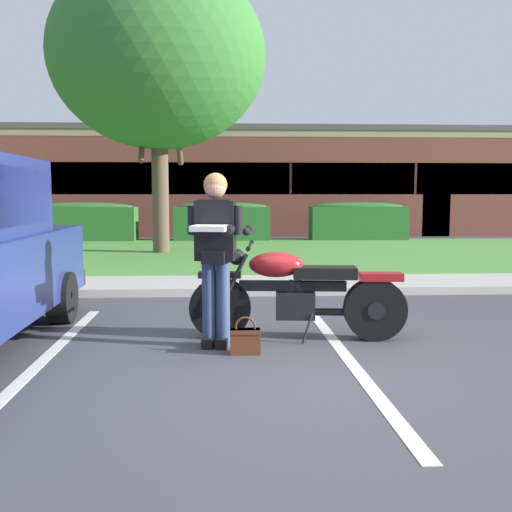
% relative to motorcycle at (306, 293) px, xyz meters
% --- Properties ---
extents(ground_plane, '(140.00, 140.00, 0.00)m').
position_rel_motorcycle_xyz_m(ground_plane, '(-0.28, -0.86, -0.48)').
color(ground_plane, '#424247').
extents(curb_strip, '(60.00, 0.20, 0.12)m').
position_rel_motorcycle_xyz_m(curb_strip, '(-0.28, 2.64, -0.42)').
color(curb_strip, '#B7B2A8').
rests_on(curb_strip, ground).
extents(concrete_walk, '(60.00, 1.50, 0.08)m').
position_rel_motorcycle_xyz_m(concrete_walk, '(-0.28, 3.49, -0.44)').
color(concrete_walk, '#B7B2A8').
rests_on(concrete_walk, ground).
extents(grass_lawn, '(60.00, 8.38, 0.06)m').
position_rel_motorcycle_xyz_m(grass_lawn, '(-0.28, 8.43, -0.45)').
color(grass_lawn, '#518E3D').
rests_on(grass_lawn, ground).
extents(stall_stripe_0, '(0.19, 4.40, 0.01)m').
position_rel_motorcycle_xyz_m(stall_stripe_0, '(-2.48, -0.66, -0.48)').
color(stall_stripe_0, silver).
rests_on(stall_stripe_0, ground).
extents(stall_stripe_1, '(0.19, 4.40, 0.01)m').
position_rel_motorcycle_xyz_m(stall_stripe_1, '(0.29, -0.66, -0.48)').
color(stall_stripe_1, silver).
rests_on(stall_stripe_1, ground).
extents(motorcycle, '(2.24, 0.82, 1.18)m').
position_rel_motorcycle_xyz_m(motorcycle, '(0.00, 0.00, 0.00)').
color(motorcycle, black).
rests_on(motorcycle, ground).
extents(rider_person, '(0.53, 0.62, 1.70)m').
position_rel_motorcycle_xyz_m(rider_person, '(-0.93, -0.27, 0.53)').
color(rider_person, black).
rests_on(rider_person, ground).
extents(handbag, '(0.28, 0.13, 0.36)m').
position_rel_motorcycle_xyz_m(handbag, '(-0.64, -0.54, -0.34)').
color(handbag, '#562D19').
rests_on(handbag, ground).
extents(shade_tree, '(5.20, 5.20, 7.01)m').
position_rel_motorcycle_xyz_m(shade_tree, '(-2.45, 8.61, 4.30)').
color(shade_tree, brown).
rests_on(shade_tree, ground).
extents(hedge_left, '(3.32, 0.90, 1.24)m').
position_rel_motorcycle_xyz_m(hedge_left, '(-5.32, 12.51, 0.17)').
color(hedge_left, '#286028').
rests_on(hedge_left, ground).
extents(hedge_center_left, '(3.00, 0.90, 1.24)m').
position_rel_motorcycle_xyz_m(hedge_center_left, '(-0.98, 12.51, 0.17)').
color(hedge_center_left, '#286028').
rests_on(hedge_center_left, ground).
extents(hedge_center_right, '(3.04, 0.90, 1.24)m').
position_rel_motorcycle_xyz_m(hedge_center_right, '(3.37, 12.51, 0.17)').
color(hedge_center_right, '#286028').
rests_on(hedge_center_right, ground).
extents(brick_building, '(26.22, 9.33, 3.90)m').
position_rel_motorcycle_xyz_m(brick_building, '(1.40, 18.99, 1.47)').
color(brick_building, brown).
rests_on(brick_building, ground).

